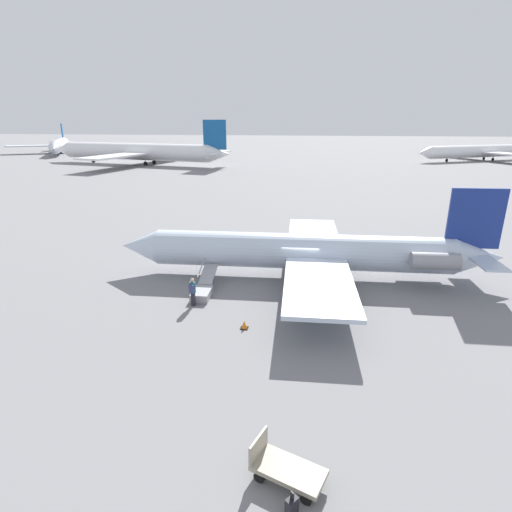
# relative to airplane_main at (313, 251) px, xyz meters

# --- Properties ---
(ground_plane) EXTENTS (600.00, 600.00, 0.00)m
(ground_plane) POSITION_rel_airplane_main_xyz_m (0.86, 0.05, -1.94)
(ground_plane) COLOR slate
(airplane_main) EXTENTS (26.43, 19.81, 6.47)m
(airplane_main) POSITION_rel_airplane_main_xyz_m (0.00, 0.00, 0.00)
(airplane_main) COLOR silver
(airplane_main) RESTS_ON ground
(airplane_far_right) EXTENTS (31.73, 40.12, 9.75)m
(airplane_far_right) POSITION_rel_airplane_main_xyz_m (89.98, -103.35, 0.97)
(airplane_far_right) COLOR silver
(airplane_far_right) RESTS_ON ground
(airplane_taxiing_distant) EXTENTS (51.84, 40.02, 10.88)m
(airplane_taxiing_distant) POSITION_rel_airplane_main_xyz_m (46.26, -71.56, 1.30)
(airplane_taxiing_distant) COLOR white
(airplane_taxiing_distant) RESTS_ON ground
(airplane_far_left) EXTENTS (39.26, 31.16, 8.80)m
(airplane_far_left) POSITION_rel_airplane_main_xyz_m (-44.16, -97.42, 0.68)
(airplane_far_left) COLOR white
(airplane_far_left) RESTS_ON ground
(boarding_stairs) EXTENTS (1.27, 4.07, 1.64)m
(boarding_stairs) POSITION_rel_airplane_main_xyz_m (6.75, 4.18, -1.57)
(boarding_stairs) COLOR #99999E
(boarding_stairs) RESTS_ON ground
(passenger) EXTENTS (0.36, 0.55, 1.74)m
(passenger) POSITION_rel_airplane_main_xyz_m (6.89, 5.78, -0.94)
(passenger) COLOR #23232D
(passenger) RESTS_ON ground
(luggage_cart) EXTENTS (2.44, 1.78, 1.22)m
(luggage_cart) POSITION_rel_airplane_main_xyz_m (0.31, 17.13, -1.48)
(luggage_cart) COLOR #9E937F
(luggage_cart) RESTS_ON ground
(suitcase) EXTENTS (0.40, 0.42, 0.88)m
(suitcase) POSITION_rel_airplane_main_xyz_m (-0.00, 18.30, -1.61)
(suitcase) COLOR black
(suitcase) RESTS_ON ground
(traffic_cone_near_stairs) EXTENTS (0.41, 0.41, 0.45)m
(traffic_cone_near_stairs) POSITION_rel_airplane_main_xyz_m (3.34, 8.02, -1.73)
(traffic_cone_near_stairs) COLOR black
(traffic_cone_near_stairs) RESTS_ON ground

